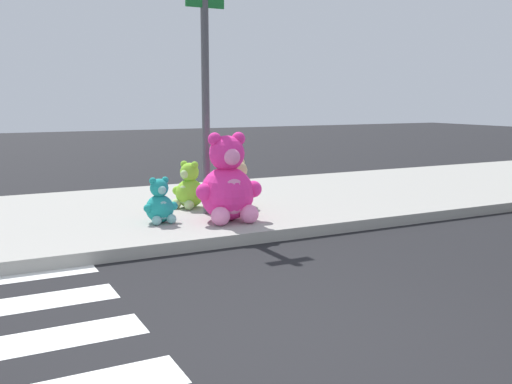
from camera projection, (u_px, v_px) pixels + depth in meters
The scene contains 7 objects.
ground_plane at pixel (315, 356), 4.08m from camera, with size 60.00×60.00×0.00m, color black.
sidewalk at pixel (124, 215), 8.64m from camera, with size 28.00×4.40×0.15m, color #9E9B93.
sign_pole at pixel (206, 94), 8.10m from camera, with size 0.56×0.11×3.20m.
plush_pink_large at pixel (228, 186), 7.81m from camera, with size 0.92×0.82×1.20m.
plush_teal at pixel (160, 205), 7.72m from camera, with size 0.47×0.42×0.61m.
plush_lime at pixel (189, 189), 8.78m from camera, with size 0.51×0.49×0.71m.
plush_tan at pixel (237, 187), 8.93m from camera, with size 0.51×0.53×0.73m.
Camera 1 is at (-2.13, -3.23, 1.79)m, focal length 40.78 mm.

